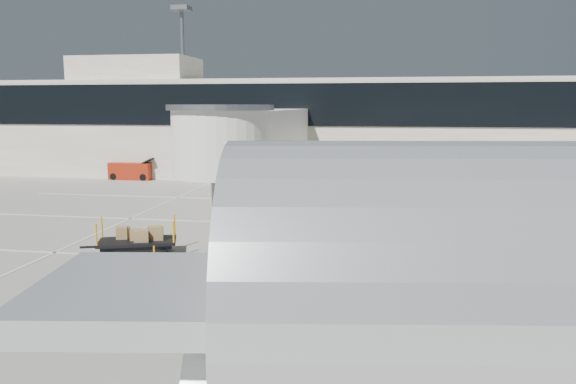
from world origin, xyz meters
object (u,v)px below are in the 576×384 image
(box_cart_near, at_px, (172,279))
(minivan, at_px, (502,191))
(baggage_tug, at_px, (378,229))
(box_cart_far, at_px, (135,242))
(belt_loader, at_px, (132,171))
(ground_worker, at_px, (251,268))
(suitcase_cart, at_px, (421,249))

(box_cart_near, height_order, minivan, minivan)
(baggage_tug, height_order, box_cart_near, baggage_tug)
(box_cart_far, distance_m, belt_loader, 24.09)
(ground_worker, bearing_deg, baggage_tug, 35.27)
(suitcase_cart, xyz_separation_m, box_cart_near, (-8.12, -4.92, -0.09))
(box_cart_far, bearing_deg, minivan, 19.31)
(box_cart_near, relative_size, minivan, 0.73)
(minivan, distance_m, belt_loader, 28.29)
(ground_worker, height_order, belt_loader, ground_worker)
(suitcase_cart, bearing_deg, box_cart_near, -136.60)
(suitcase_cart, xyz_separation_m, belt_loader, (-21.68, 21.06, 0.10))
(minivan, bearing_deg, suitcase_cart, -105.66)
(baggage_tug, distance_m, belt_loader, 26.95)
(box_cart_near, xyz_separation_m, minivan, (13.45, 17.59, 0.50))
(suitcase_cart, relative_size, box_cart_near, 1.23)
(suitcase_cart, distance_m, box_cart_near, 9.49)
(belt_loader, bearing_deg, minivan, -16.02)
(ground_worker, bearing_deg, belt_loader, 94.56)
(suitcase_cart, height_order, box_cart_far, suitcase_cart)
(baggage_tug, xyz_separation_m, ground_worker, (-3.91, -7.62, 0.30))
(ground_worker, xyz_separation_m, belt_loader, (-16.10, 25.66, -0.22))
(suitcase_cart, height_order, minivan, minivan)
(belt_loader, bearing_deg, box_cart_near, -61.21)
(baggage_tug, xyz_separation_m, box_cart_far, (-9.66, -3.71, -0.07))
(baggage_tug, bearing_deg, ground_worker, -127.00)
(baggage_tug, height_order, belt_loader, belt_loader)
(box_cart_near, height_order, belt_loader, belt_loader)
(box_cart_far, relative_size, belt_loader, 1.01)
(baggage_tug, height_order, box_cart_far, baggage_tug)
(minivan, bearing_deg, belt_loader, 169.93)
(box_cart_far, height_order, minivan, minivan)
(suitcase_cart, height_order, ground_worker, ground_worker)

